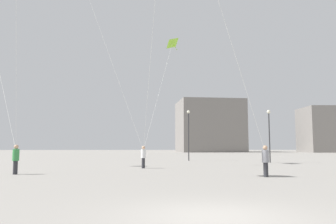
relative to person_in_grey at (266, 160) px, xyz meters
name	(u,v)px	position (x,y,z in m)	size (l,w,h in m)	color
ground_plane	(214,217)	(-4.74, -9.78, -0.91)	(300.00, 300.00, 0.00)	gray
person_in_grey	(266,160)	(0.00, 0.00, 0.00)	(0.36, 0.36, 1.66)	#2D2D33
person_in_green	(16,158)	(-13.79, 2.58, 0.02)	(0.37, 0.37, 1.70)	#2D2D33
person_in_white	(143,156)	(-6.48, 7.57, -0.01)	(0.36, 0.36, 1.63)	#2D2D33
kite_lime_delta	(172,44)	(-3.91, 13.42, 10.29)	(3.30, 6.87, 10.41)	#8CD12D
building_left_hall	(209,126)	(12.26, 80.93, 6.55)	(18.86, 17.00, 14.92)	gray
lamppost_east	(189,127)	(-1.51, 20.32, 2.83)	(0.36, 0.36, 5.68)	#2D2D30
lamppost_west	(269,127)	(6.06, 15.65, 2.60)	(0.36, 0.36, 5.26)	#2D2D30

